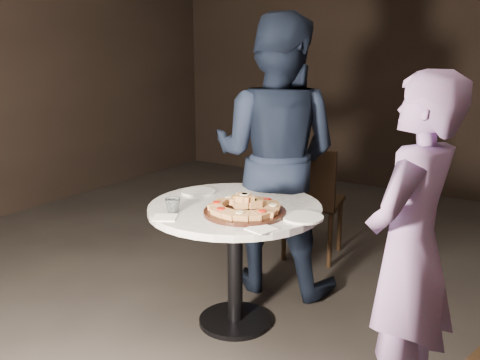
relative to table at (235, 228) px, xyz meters
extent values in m
plane|color=black|center=(0.10, -0.13, -0.58)|extent=(7.00, 7.00, 0.00)
cylinder|color=black|center=(0.00, 0.00, -0.56)|extent=(0.55, 0.55, 0.03)
cylinder|color=black|center=(0.00, 0.00, -0.22)|extent=(0.11, 0.11, 0.65)
cylinder|color=silver|center=(0.00, 0.00, 0.11)|extent=(1.24, 1.24, 0.04)
cylinder|color=black|center=(0.13, -0.10, 0.14)|extent=(0.52, 0.52, 0.02)
cube|color=#AB7442|center=(0.26, -0.15, 0.17)|extent=(0.09, 0.10, 0.04)
cylinder|color=red|center=(0.26, -0.15, 0.19)|extent=(0.05, 0.05, 0.01)
cube|color=#AB7442|center=(0.27, -0.10, 0.17)|extent=(0.09, 0.10, 0.04)
cube|color=#AB7442|center=(0.26, -0.04, 0.17)|extent=(0.10, 0.11, 0.04)
cylinder|color=beige|center=(0.26, -0.04, 0.19)|extent=(0.05, 0.05, 0.01)
cube|color=#AB7442|center=(0.23, 0.01, 0.17)|extent=(0.11, 0.11, 0.04)
cube|color=#AB7442|center=(0.18, 0.04, 0.17)|extent=(0.11, 0.10, 0.04)
cylinder|color=red|center=(0.18, 0.04, 0.19)|extent=(0.06, 0.06, 0.01)
cube|color=#AB7442|center=(0.12, 0.05, 0.17)|extent=(0.10, 0.08, 0.04)
cube|color=#AB7442|center=(0.07, 0.04, 0.17)|extent=(0.10, 0.09, 0.04)
cylinder|color=red|center=(0.07, 0.04, 0.19)|extent=(0.05, 0.05, 0.01)
cube|color=#AB7442|center=(0.02, 0.00, 0.17)|extent=(0.11, 0.11, 0.04)
cube|color=#AB7442|center=(-0.01, -0.04, 0.17)|extent=(0.10, 0.11, 0.04)
cylinder|color=beige|center=(-0.01, -0.04, 0.19)|extent=(0.05, 0.05, 0.01)
cube|color=#AB7442|center=(-0.02, -0.10, 0.17)|extent=(0.09, 0.10, 0.04)
cube|color=#AB7442|center=(-0.01, -0.16, 0.17)|extent=(0.09, 0.10, 0.04)
cylinder|color=red|center=(-0.01, -0.16, 0.19)|extent=(0.05, 0.05, 0.01)
cube|color=#AB7442|center=(0.02, -0.20, 0.17)|extent=(0.11, 0.11, 0.04)
cube|color=#AB7442|center=(0.07, -0.24, 0.17)|extent=(0.11, 0.09, 0.04)
cylinder|color=red|center=(0.07, -0.24, 0.19)|extent=(0.05, 0.05, 0.01)
cube|color=#AB7442|center=(0.13, -0.25, 0.17)|extent=(0.10, 0.08, 0.04)
cube|color=#AB7442|center=(0.19, -0.23, 0.17)|extent=(0.11, 0.10, 0.04)
cylinder|color=beige|center=(0.19, -0.23, 0.19)|extent=(0.05, 0.05, 0.01)
cube|color=#AB7442|center=(0.23, -0.20, 0.17)|extent=(0.11, 0.11, 0.04)
cube|color=#AB7442|center=(0.17, -0.10, 0.20)|extent=(0.11, 0.11, 0.04)
cylinder|color=#2D6B1E|center=(0.17, -0.10, 0.21)|extent=(0.06, 0.06, 0.01)
cube|color=#AB7442|center=(0.13, -0.05, 0.20)|extent=(0.11, 0.09, 0.03)
cylinder|color=beige|center=(0.13, -0.05, 0.21)|extent=(0.05, 0.05, 0.01)
cube|color=#AB7442|center=(0.08, -0.10, 0.20)|extent=(0.10, 0.11, 0.04)
cylinder|color=orange|center=(0.08, -0.10, 0.21)|extent=(0.06, 0.06, 0.01)
cube|color=#AB7442|center=(0.13, -0.15, 0.20)|extent=(0.11, 0.11, 0.04)
cylinder|color=red|center=(0.13, -0.15, 0.21)|extent=(0.06, 0.06, 0.01)
cube|color=#AB7442|center=(0.17, -0.10, 0.20)|extent=(0.11, 0.11, 0.03)
cylinder|color=#2D6B1E|center=(0.17, -0.10, 0.21)|extent=(0.06, 0.06, 0.01)
cube|color=#AB7442|center=(0.14, -0.13, 0.23)|extent=(0.10, 0.11, 0.04)
cylinder|color=beige|center=(0.14, -0.13, 0.24)|extent=(0.05, 0.05, 0.01)
cube|color=#AB7442|center=(0.14, -0.12, 0.23)|extent=(0.11, 0.11, 0.04)
cylinder|color=beige|center=(0.14, -0.12, 0.24)|extent=(0.06, 0.06, 0.01)
cylinder|color=white|center=(-0.32, 0.09, 0.14)|extent=(0.22, 0.22, 0.01)
cylinder|color=white|center=(0.41, -0.01, 0.14)|extent=(0.27, 0.27, 0.01)
imported|color=silver|center=(-0.20, -0.29, 0.17)|extent=(0.09, 0.09, 0.08)
cube|color=white|center=(-0.17, -0.38, 0.13)|extent=(0.16, 0.16, 0.01)
cube|color=white|center=(0.32, -0.26, 0.13)|extent=(0.15, 0.15, 0.01)
cube|color=black|center=(-0.08, 1.16, -0.15)|extent=(0.47, 0.47, 0.04)
cube|color=black|center=(-0.04, 0.97, 0.06)|extent=(0.40, 0.12, 0.43)
cylinder|color=black|center=(0.06, 1.36, -0.36)|extent=(0.04, 0.04, 0.43)
cylinder|color=black|center=(-0.28, 1.29, -0.36)|extent=(0.04, 0.04, 0.43)
cylinder|color=black|center=(0.12, 1.03, -0.36)|extent=(0.04, 0.04, 0.43)
cylinder|color=black|center=(-0.21, 0.96, -0.36)|extent=(0.04, 0.04, 0.43)
imported|color=black|center=(-0.08, 0.58, 0.30)|extent=(0.95, 0.80, 1.75)
imported|color=slate|center=(1.01, -0.21, 0.16)|extent=(0.43, 0.58, 1.47)
camera|label=1|loc=(1.55, -2.31, 0.99)|focal=40.00mm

